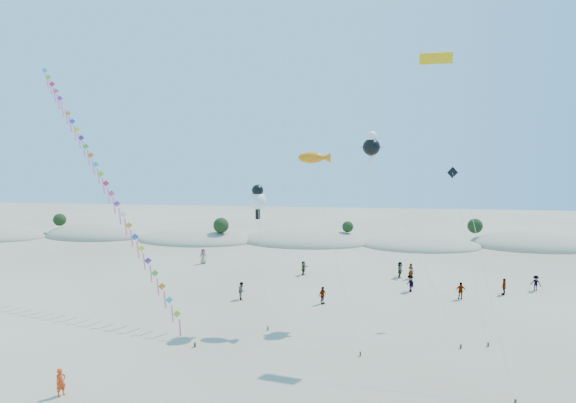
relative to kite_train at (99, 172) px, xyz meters
The scene contains 9 objects.
dune_ridge 33.69m from the kite_train, 54.04° to the left, with size 145.30×11.49×5.57m.
kite_train is the anchor object (origin of this frame).
fish_kite 20.32m from the kite_train, ahead, with size 4.97×8.06×13.75m.
cartoon_kite_low 16.45m from the kite_train, 17.57° to the right, with size 1.78×2.64×11.21m.
cartoon_kite_high 24.85m from the kite_train, ahead, with size 7.15×8.09×15.45m.
parafoil_kite 30.70m from the kite_train, ahead, with size 4.26×11.50×21.13m.
dark_kite 32.10m from the kite_train, ahead, with size 1.91×7.24×12.50m.
flyer_foreground 21.56m from the kite_train, 70.95° to the right, with size 0.60×0.40×1.66m, color red.
beachgoers 28.27m from the kite_train, 12.64° to the left, with size 36.29×13.51×1.77m.
Camera 1 is at (4.31, -22.74, 14.90)m, focal length 30.00 mm.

